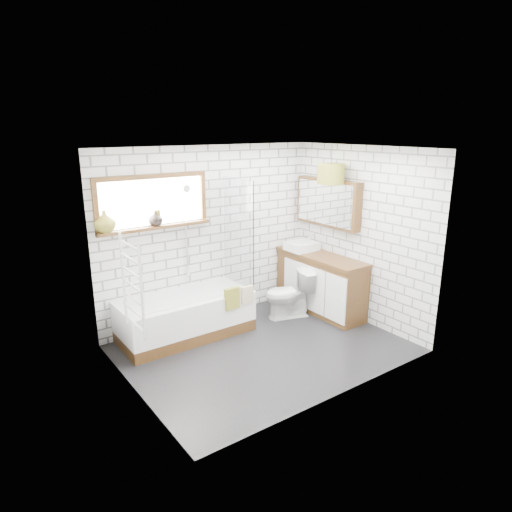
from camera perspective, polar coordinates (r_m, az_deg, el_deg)
floor at (r=5.97m, az=1.00°, el=-11.50°), size 3.40×2.60×0.01m
ceiling at (r=5.30m, az=1.13°, el=13.32°), size 3.40×2.60×0.01m
wall_back at (r=6.57m, az=-5.76°, el=2.69°), size 3.40×0.01×2.50m
wall_front at (r=4.58m, az=10.88°, el=-3.47°), size 3.40×0.01×2.50m
wall_left at (r=4.74m, az=-15.76°, el=-3.13°), size 0.01×2.60×2.50m
wall_right at (r=6.64m, az=12.97°, el=2.50°), size 0.01×2.60×2.50m
window at (r=6.05m, az=-12.72°, el=6.55°), size 1.52×0.16×0.68m
towel_radiator at (r=4.77m, az=-15.21°, el=-3.60°), size 0.06×0.52×1.00m
mirror_cabinet at (r=6.90m, az=8.97°, el=6.61°), size 0.16×1.20×0.70m
shower_riser at (r=6.32m, az=-8.73°, el=2.99°), size 0.02×0.02×1.30m
bathtub at (r=6.25m, az=-8.76°, el=-7.44°), size 1.76×0.78×0.57m
shower_screen at (r=6.34m, az=-2.21°, el=2.93°), size 0.02×0.72×1.50m
towel_green at (r=6.06m, az=-3.01°, el=-5.32°), size 0.22×0.06×0.29m
towel_beige at (r=6.18m, az=-1.14°, el=-4.86°), size 0.19×0.05×0.24m
vanity at (r=7.02m, az=8.04°, el=-3.35°), size 0.50×1.55×0.89m
basin at (r=7.10m, az=5.73°, el=1.25°), size 0.44×0.39×0.13m
tap at (r=7.19m, az=6.70°, el=1.94°), size 0.04×0.04×0.16m
toilet at (r=6.76m, az=4.11°, el=-4.79°), size 0.59×0.79×0.71m
vase_olive at (r=5.84m, az=-18.36°, el=3.95°), size 0.27×0.27×0.27m
vase_dark at (r=6.06m, az=-12.43°, el=4.45°), size 0.22×0.22×0.20m
bottle at (r=6.08m, az=-12.11°, el=4.52°), size 0.08×0.08×0.20m
pendant at (r=6.58m, az=9.34°, el=10.10°), size 0.38×0.38×0.28m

